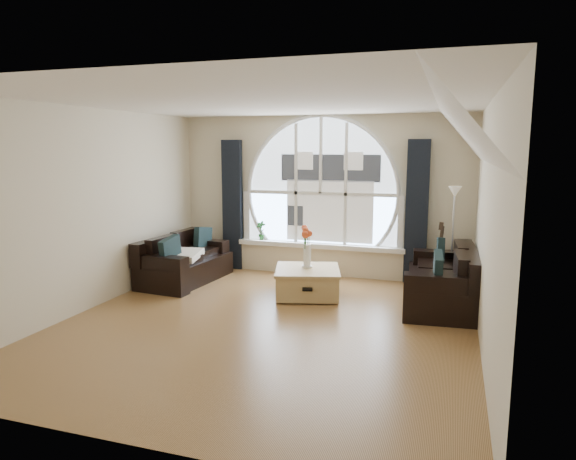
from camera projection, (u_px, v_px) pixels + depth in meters
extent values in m
cube|color=brown|center=(266.00, 324.00, 6.35)|extent=(5.00, 5.50, 0.01)
cube|color=silver|center=(264.00, 101.00, 5.92)|extent=(5.00, 5.50, 0.01)
cube|color=beige|center=(321.00, 196.00, 8.72)|extent=(5.00, 0.01, 2.70)
cube|color=beige|center=(126.00, 268.00, 3.55)|extent=(5.00, 0.01, 2.70)
cube|color=beige|center=(91.00, 209.00, 6.89)|extent=(0.01, 5.50, 2.70)
cube|color=beige|center=(488.00, 227.00, 5.37)|extent=(0.01, 5.50, 2.70)
cube|color=silver|center=(463.00, 130.00, 5.30)|extent=(0.92, 5.50, 0.72)
cube|color=silver|center=(321.00, 180.00, 8.64)|extent=(2.60, 0.06, 2.15)
cube|color=white|center=(319.00, 245.00, 8.76)|extent=(2.90, 0.22, 0.08)
cube|color=white|center=(321.00, 180.00, 8.62)|extent=(2.76, 0.08, 2.15)
cube|color=silver|center=(329.00, 188.00, 8.60)|extent=(1.70, 0.02, 1.50)
cube|color=black|center=(233.00, 205.00, 9.12)|extent=(0.35, 0.12, 2.30)
cube|color=black|center=(417.00, 212.00, 8.15)|extent=(0.35, 0.12, 2.30)
cube|color=black|center=(185.00, 257.00, 8.33)|extent=(0.98, 1.74, 0.74)
cube|color=black|center=(442.00, 277.00, 7.05)|extent=(1.03, 1.86, 0.80)
cube|color=tan|center=(307.00, 281.00, 7.54)|extent=(1.14, 1.14, 0.45)
cube|color=silver|center=(182.00, 255.00, 8.04)|extent=(0.62, 0.62, 0.10)
cube|color=white|center=(307.00, 242.00, 7.52)|extent=(0.24, 0.24, 0.70)
cube|color=#B2B2B2|center=(452.00, 239.00, 7.75)|extent=(0.24, 0.24, 1.60)
cube|color=brown|center=(440.00, 255.00, 7.87)|extent=(0.43, 0.37, 1.06)
imported|color=#1E6023|center=(261.00, 230.00, 9.05)|extent=(0.20, 0.15, 0.34)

